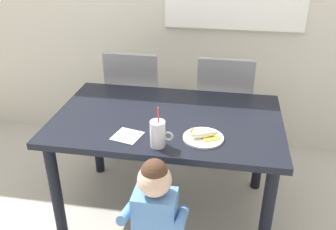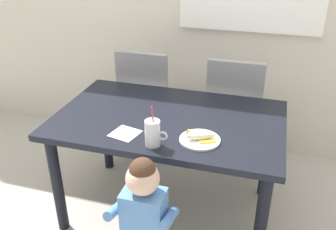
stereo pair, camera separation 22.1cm
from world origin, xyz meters
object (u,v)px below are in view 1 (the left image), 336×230
at_px(dining_chair_right, 224,104).
at_px(snack_plate, 203,138).
at_px(dining_chair_left, 136,98).
at_px(milk_cup, 158,135).
at_px(paper_napkin, 127,136).
at_px(dining_table, 167,131).
at_px(toddler_standing, 155,212).
at_px(peeled_banana, 205,134).

bearing_deg(dining_chair_right, snack_plate, 84.14).
relative_size(dining_chair_left, milk_cup, 3.83).
bearing_deg(paper_napkin, dining_chair_left, 102.01).
xyz_separation_m(dining_chair_left, dining_chair_right, (0.73, 0.00, 0.00)).
bearing_deg(dining_chair_left, milk_cup, 111.13).
bearing_deg(dining_table, milk_cup, -88.43).
height_order(dining_table, dining_chair_right, dining_chair_right).
relative_size(dining_table, snack_plate, 6.20).
xyz_separation_m(dining_chair_left, toddler_standing, (0.43, -1.30, -0.02)).
relative_size(milk_cup, paper_napkin, 1.67).
relative_size(dining_chair_right, peeled_banana, 5.46).
relative_size(toddler_standing, snack_plate, 3.64).
bearing_deg(milk_cup, paper_napkin, 159.93).
relative_size(peeled_banana, paper_napkin, 1.17).
bearing_deg(milk_cup, dining_chair_left, 111.13).
height_order(snack_plate, peeled_banana, peeled_banana).
relative_size(dining_chair_right, milk_cup, 3.83).
distance_m(peeled_banana, paper_napkin, 0.44).
bearing_deg(peeled_banana, dining_table, 137.61).
relative_size(dining_table, paper_napkin, 9.50).
bearing_deg(toddler_standing, dining_chair_right, 77.19).
bearing_deg(dining_chair_right, dining_chair_left, 0.32).
xyz_separation_m(peeled_banana, paper_napkin, (-0.44, -0.04, -0.03)).
height_order(dining_chair_right, toddler_standing, dining_chair_right).
xyz_separation_m(dining_table, paper_napkin, (-0.18, -0.28, 0.10)).
xyz_separation_m(dining_table, snack_plate, (0.25, -0.23, 0.11)).
bearing_deg(dining_chair_left, dining_table, 119.64).
bearing_deg(dining_chair_right, dining_table, 63.63).
xyz_separation_m(dining_chair_right, snack_plate, (-0.09, -0.92, 0.22)).
relative_size(dining_chair_left, toddler_standing, 1.15).
height_order(toddler_standing, peeled_banana, toddler_standing).
distance_m(dining_chair_right, peeled_banana, 0.95).
height_order(dining_chair_left, milk_cup, milk_cup).
relative_size(dining_chair_right, paper_napkin, 6.40).
height_order(dining_chair_left, snack_plate, dining_chair_left).
height_order(milk_cup, paper_napkin, milk_cup).
bearing_deg(paper_napkin, peeled_banana, 5.78).
xyz_separation_m(dining_chair_left, snack_plate, (0.63, -0.91, 0.22)).
relative_size(toddler_standing, milk_cup, 3.34).
relative_size(dining_table, peeled_banana, 8.11).
bearing_deg(dining_table, toddler_standing, -85.88).
bearing_deg(milk_cup, dining_chair_right, 72.25).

